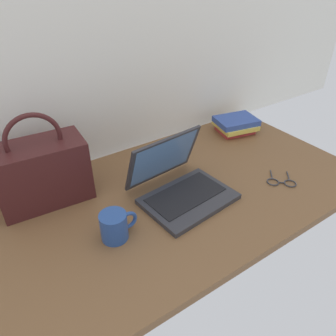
% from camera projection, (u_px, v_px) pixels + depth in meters
% --- Properties ---
extents(desk, '(1.60, 0.76, 0.03)m').
position_uv_depth(desk, '(158.00, 203.00, 1.15)').
color(desk, brown).
rests_on(desk, ground).
extents(laptop, '(0.33, 0.32, 0.21)m').
position_uv_depth(laptop, '(180.00, 184.00, 1.15)').
color(laptop, '#2D2D33').
rests_on(laptop, desk).
extents(coffee_mug, '(0.12, 0.08, 0.09)m').
position_uv_depth(coffee_mug, '(115.00, 226.00, 0.97)').
color(coffee_mug, '#26478C').
rests_on(coffee_mug, desk).
extents(eyeglasses, '(0.14, 0.14, 0.01)m').
position_uv_depth(eyeglasses, '(281.00, 182.00, 1.23)').
color(eyeglasses, '#333338').
rests_on(eyeglasses, desk).
extents(handbag, '(0.31, 0.18, 0.33)m').
position_uv_depth(handbag, '(42.00, 172.00, 1.09)').
color(handbag, '#3F1919').
rests_on(handbag, desk).
extents(book_stack, '(0.22, 0.19, 0.07)m').
position_uv_depth(book_stack, '(236.00, 125.00, 1.56)').
color(book_stack, '#B23333').
rests_on(book_stack, desk).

